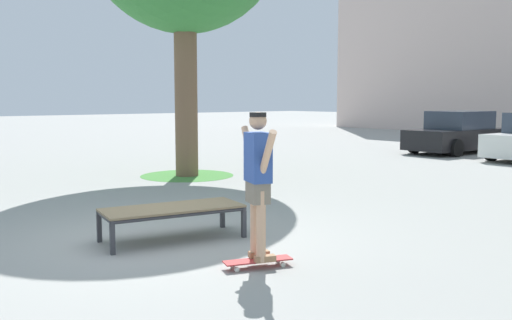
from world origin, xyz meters
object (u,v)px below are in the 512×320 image
object	(u,v)px
skateboard	(258,261)
car_black	(458,134)
skate_box	(172,210)
skater	(258,175)

from	to	relation	value
skateboard	car_black	world-z (taller)	car_black
skate_box	skater	bearing A→B (deg)	2.20
skateboard	skate_box	bearing A→B (deg)	-177.85
skater	skateboard	bearing A→B (deg)	-110.19
skate_box	skater	distance (m)	1.86
skater	car_black	bearing A→B (deg)	112.26
skateboard	skater	distance (m)	0.99
skate_box	skateboard	bearing A→B (deg)	2.15
skater	car_black	world-z (taller)	skater
skate_box	skater	size ratio (longest dim) A/B	1.19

